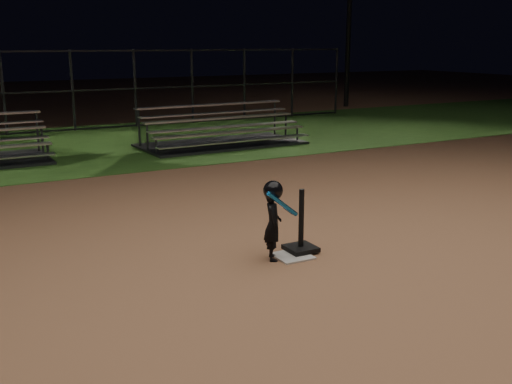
# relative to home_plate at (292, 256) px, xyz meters

# --- Properties ---
(ground) EXTENTS (80.00, 80.00, 0.00)m
(ground) POSITION_rel_home_plate_xyz_m (0.00, 0.00, -0.01)
(ground) COLOR #9C6846
(ground) RESTS_ON ground
(grass_strip) EXTENTS (60.00, 8.00, 0.01)m
(grass_strip) POSITION_rel_home_plate_xyz_m (0.00, 10.00, -0.01)
(grass_strip) COLOR #2B541B
(grass_strip) RESTS_ON ground
(home_plate) EXTENTS (0.45, 0.45, 0.02)m
(home_plate) POSITION_rel_home_plate_xyz_m (0.00, 0.00, 0.00)
(home_plate) COLOR beige
(home_plate) RESTS_ON ground
(batting_tee) EXTENTS (0.38, 0.38, 0.84)m
(batting_tee) POSITION_rel_home_plate_xyz_m (0.19, 0.10, 0.17)
(batting_tee) COLOR black
(batting_tee) RESTS_ON home_plate
(child_batter) EXTENTS (0.55, 0.46, 1.04)m
(child_batter) POSITION_rel_home_plate_xyz_m (-0.27, 0.05, 0.54)
(child_batter) COLOR black
(child_batter) RESTS_ON ground
(bleacher_right) EXTENTS (4.40, 2.26, 1.06)m
(bleacher_right) POSITION_rel_home_plate_xyz_m (2.89, 8.31, 0.21)
(bleacher_right) COLOR silver
(bleacher_right) RESTS_ON ground
(backstop_fence) EXTENTS (20.08, 0.08, 2.50)m
(backstop_fence) POSITION_rel_home_plate_xyz_m (0.00, 13.00, 1.24)
(backstop_fence) COLOR #38383D
(backstop_fence) RESTS_ON ground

